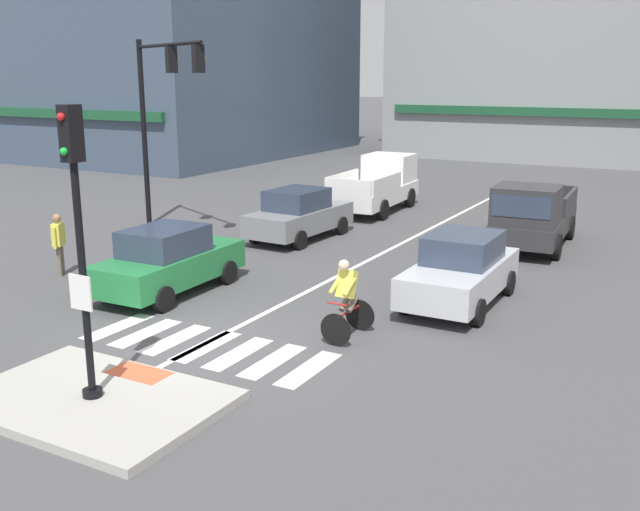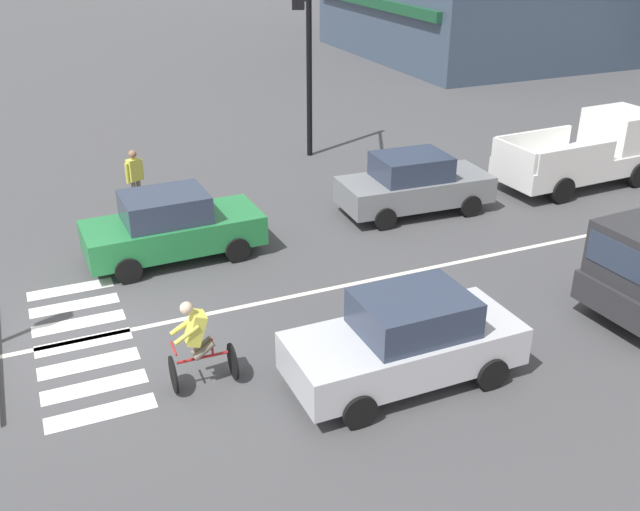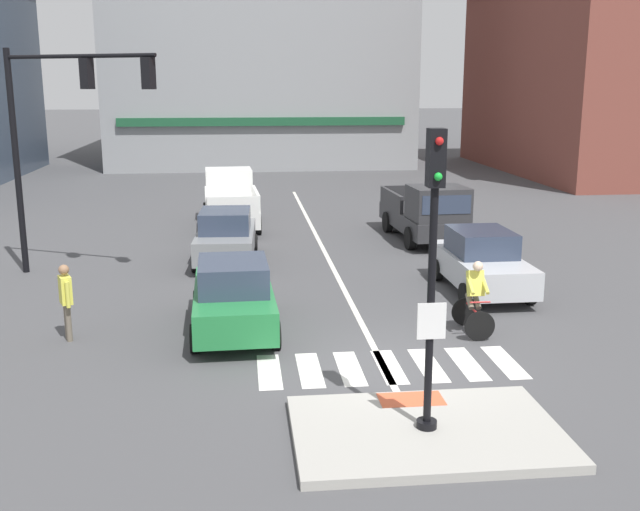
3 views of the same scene
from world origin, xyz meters
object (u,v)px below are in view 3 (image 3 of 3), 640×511
(signal_pole, at_px, (433,254))
(pickup_truck_white_westbound_distant, at_px, (230,201))
(car_grey_westbound_far, at_px, (226,236))
(car_silver_eastbound_mid, at_px, (482,262))
(car_green_westbound_near, at_px, (233,296))
(traffic_light_mast, at_px, (57,120))
(cyclist, at_px, (475,296))
(pedestrian_at_curb_left, at_px, (66,296))
(pickup_truck_charcoal_eastbound_far, at_px, (427,214))

(signal_pole, relative_size, pickup_truck_white_westbound_distant, 0.89)
(car_grey_westbound_far, height_order, pickup_truck_white_westbound_distant, pickup_truck_white_westbound_distant)
(car_silver_eastbound_mid, bearing_deg, car_grey_westbound_far, 148.93)
(car_green_westbound_near, bearing_deg, traffic_light_mast, 131.29)
(cyclist, bearing_deg, car_silver_eastbound_mid, 69.43)
(signal_pole, xyz_separation_m, car_silver_eastbound_mid, (3.47, 8.02, -2.12))
(signal_pole, bearing_deg, car_silver_eastbound_mid, 66.58)
(traffic_light_mast, xyz_separation_m, car_green_westbound_near, (4.73, -5.38, -3.59))
(traffic_light_mast, relative_size, pickup_truck_white_westbound_distant, 1.22)
(signal_pole, bearing_deg, car_grey_westbound_far, 105.17)
(car_grey_westbound_far, xyz_separation_m, car_silver_eastbound_mid, (6.75, -4.07, 0.00))
(car_green_westbound_near, bearing_deg, pedestrian_at_curb_left, -176.85)
(pedestrian_at_curb_left, bearing_deg, car_green_westbound_near, 3.15)
(signal_pole, xyz_separation_m, pickup_truck_white_westbound_distant, (-3.20, 18.12, -1.95))
(pickup_truck_charcoal_eastbound_far, relative_size, pedestrian_at_curb_left, 3.11)
(pickup_truck_charcoal_eastbound_far, bearing_deg, traffic_light_mast, -162.43)
(traffic_light_mast, bearing_deg, pickup_truck_charcoal_eastbound_far, 17.57)
(car_green_westbound_near, height_order, cyclist, cyclist)
(car_green_westbound_near, relative_size, cyclist, 2.47)
(cyclist, relative_size, pedestrian_at_curb_left, 1.01)
(car_grey_westbound_far, distance_m, car_silver_eastbound_mid, 7.88)
(traffic_light_mast, height_order, car_green_westbound_near, traffic_light_mast)
(signal_pole, distance_m, pedestrian_at_curb_left, 8.59)
(signal_pole, height_order, pickup_truck_white_westbound_distant, signal_pole)
(traffic_light_mast, xyz_separation_m, pickup_truck_charcoal_eastbound_far, (11.35, 3.59, -3.42))
(car_grey_westbound_far, xyz_separation_m, cyclist, (5.49, -7.41, 0.06))
(signal_pole, bearing_deg, pickup_truck_white_westbound_distant, 100.03)
(pickup_truck_white_westbound_distant, relative_size, pickup_truck_charcoal_eastbound_far, 1.00)
(car_silver_eastbound_mid, xyz_separation_m, pickup_truck_white_westbound_distant, (-6.68, 10.11, 0.17))
(traffic_light_mast, bearing_deg, cyclist, -31.57)
(signal_pole, relative_size, car_green_westbound_near, 1.11)
(signal_pole, bearing_deg, traffic_light_mast, 125.63)
(cyclist, bearing_deg, car_grey_westbound_far, 126.57)
(traffic_light_mast, height_order, pickup_truck_white_westbound_distant, traffic_light_mast)
(car_silver_eastbound_mid, distance_m, pickup_truck_white_westbound_distant, 12.11)
(pickup_truck_white_westbound_distant, bearing_deg, car_green_westbound_near, -89.12)
(signal_pole, xyz_separation_m, cyclist, (2.22, 4.68, -2.06))
(pickup_truck_charcoal_eastbound_far, bearing_deg, signal_pole, -104.09)
(pickup_truck_white_westbound_distant, bearing_deg, pickup_truck_charcoal_eastbound_far, -28.74)
(car_silver_eastbound_mid, bearing_deg, pedestrian_at_curb_left, -164.37)
(car_grey_westbound_far, distance_m, pedestrian_at_curb_left, 7.60)
(car_silver_eastbound_mid, bearing_deg, car_green_westbound_near, -158.09)
(car_green_westbound_near, bearing_deg, signal_pole, -60.92)
(car_green_westbound_near, distance_m, cyclist, 5.28)
(signal_pole, relative_size, pickup_truck_charcoal_eastbound_far, 0.89)
(traffic_light_mast, relative_size, car_silver_eastbound_mid, 1.54)
(car_green_westbound_near, bearing_deg, pickup_truck_white_westbound_distant, 90.88)
(pedestrian_at_curb_left, bearing_deg, car_silver_eastbound_mid, 15.63)
(car_silver_eastbound_mid, relative_size, pedestrian_at_curb_left, 2.46)
(car_grey_westbound_far, bearing_deg, signal_pole, -74.83)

